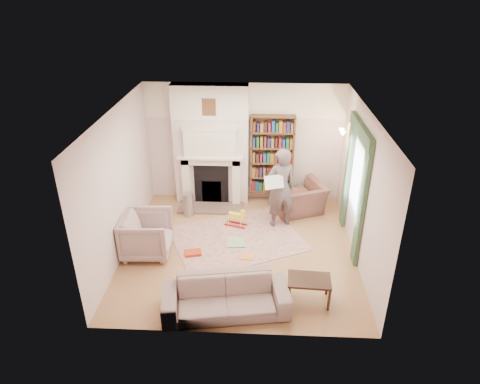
# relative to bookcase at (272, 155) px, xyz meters

# --- Properties ---
(floor) EXTENTS (4.50, 4.50, 0.00)m
(floor) POSITION_rel_bookcase_xyz_m (-0.65, -2.12, -1.18)
(floor) COLOR olive
(floor) RESTS_ON ground
(ceiling) EXTENTS (4.50, 4.50, 0.00)m
(ceiling) POSITION_rel_bookcase_xyz_m (-0.65, -2.12, 1.62)
(ceiling) COLOR white
(ceiling) RESTS_ON wall_back
(wall_back) EXTENTS (4.50, 0.00, 4.50)m
(wall_back) POSITION_rel_bookcase_xyz_m (-0.65, 0.13, 0.22)
(wall_back) COLOR beige
(wall_back) RESTS_ON floor
(wall_front) EXTENTS (4.50, 0.00, 4.50)m
(wall_front) POSITION_rel_bookcase_xyz_m (-0.65, -4.37, 0.22)
(wall_front) COLOR beige
(wall_front) RESTS_ON floor
(wall_left) EXTENTS (0.00, 4.50, 4.50)m
(wall_left) POSITION_rel_bookcase_xyz_m (-2.90, -2.12, 0.22)
(wall_left) COLOR beige
(wall_left) RESTS_ON floor
(wall_right) EXTENTS (0.00, 4.50, 4.50)m
(wall_right) POSITION_rel_bookcase_xyz_m (1.60, -2.12, 0.22)
(wall_right) COLOR beige
(wall_right) RESTS_ON floor
(fireplace) EXTENTS (1.70, 0.58, 2.80)m
(fireplace) POSITION_rel_bookcase_xyz_m (-1.40, -0.07, 0.21)
(fireplace) COLOR beige
(fireplace) RESTS_ON floor
(bookcase) EXTENTS (1.00, 0.24, 1.85)m
(bookcase) POSITION_rel_bookcase_xyz_m (0.00, 0.00, 0.00)
(bookcase) COLOR brown
(bookcase) RESTS_ON floor
(window) EXTENTS (0.02, 0.90, 1.30)m
(window) POSITION_rel_bookcase_xyz_m (1.58, -1.72, 0.27)
(window) COLOR silver
(window) RESTS_ON wall_right
(curtain_left) EXTENTS (0.07, 0.32, 2.40)m
(curtain_left) POSITION_rel_bookcase_xyz_m (1.55, -2.42, 0.02)
(curtain_left) COLOR #304A30
(curtain_left) RESTS_ON floor
(curtain_right) EXTENTS (0.07, 0.32, 2.40)m
(curtain_right) POSITION_rel_bookcase_xyz_m (1.55, -1.02, 0.02)
(curtain_right) COLOR #304A30
(curtain_right) RESTS_ON floor
(pelmet) EXTENTS (0.09, 1.70, 0.24)m
(pelmet) POSITION_rel_bookcase_xyz_m (1.54, -1.72, 1.20)
(pelmet) COLOR #304A30
(pelmet) RESTS_ON wall_right
(wall_sconce) EXTENTS (0.20, 0.24, 0.24)m
(wall_sconce) POSITION_rel_bookcase_xyz_m (1.38, -0.62, 0.72)
(wall_sconce) COLOR gold
(wall_sconce) RESTS_ON wall_right
(rug) EXTENTS (3.11, 2.82, 0.01)m
(rug) POSITION_rel_bookcase_xyz_m (-0.72, -1.74, -1.17)
(rug) COLOR #BAAE8C
(rug) RESTS_ON floor
(armchair_reading) EXTENTS (1.34, 1.26, 0.70)m
(armchair_reading) POSITION_rel_bookcase_xyz_m (0.62, -0.54, -0.82)
(armchair_reading) COLOR brown
(armchair_reading) RESTS_ON floor
(armchair_left) EXTENTS (0.97, 0.94, 0.84)m
(armchair_left) POSITION_rel_bookcase_xyz_m (-2.43, -2.34, -0.75)
(armchair_left) COLOR #B5AA95
(armchair_left) RESTS_ON floor
(sofa) EXTENTS (2.12, 1.10, 0.59)m
(sofa) POSITION_rel_bookcase_xyz_m (-0.78, -3.88, -0.88)
(sofa) COLOR gray
(sofa) RESTS_ON floor
(man_reading) EXTENTS (0.76, 0.62, 1.78)m
(man_reading) POSITION_rel_bookcase_xyz_m (0.17, -1.14, -0.29)
(man_reading) COLOR #4F423F
(man_reading) RESTS_ON floor
(newspaper) EXTENTS (0.42, 0.25, 0.27)m
(newspaper) POSITION_rel_bookcase_xyz_m (0.02, -1.34, -0.05)
(newspaper) COLOR silver
(newspaper) RESTS_ON man_reading
(coffee_table) EXTENTS (0.73, 0.49, 0.45)m
(coffee_table) POSITION_rel_bookcase_xyz_m (0.57, -3.58, -0.95)
(coffee_table) COLOR #331E11
(coffee_table) RESTS_ON floor
(paraffin_heater) EXTENTS (0.31, 0.31, 0.55)m
(paraffin_heater) POSITION_rel_bookcase_xyz_m (-1.86, -0.83, -0.90)
(paraffin_heater) COLOR #95969C
(paraffin_heater) RESTS_ON floor
(rocking_horse) EXTENTS (0.51, 0.33, 0.41)m
(rocking_horse) POSITION_rel_bookcase_xyz_m (-0.77, -1.24, -0.97)
(rocking_horse) COLOR yellow
(rocking_horse) RESTS_ON rug
(board_game) EXTENTS (0.39, 0.39, 0.03)m
(board_game) POSITION_rel_bookcase_xyz_m (-0.73, -1.93, -1.15)
(board_game) COLOR #E0EC53
(board_game) RESTS_ON rug
(game_box_lid) EXTENTS (0.36, 0.28, 0.05)m
(game_box_lid) POSITION_rel_bookcase_xyz_m (-1.55, -2.35, -1.14)
(game_box_lid) COLOR #B52D14
(game_box_lid) RESTS_ON rug
(comic_annuals) EXTENTS (0.33, 0.58, 0.02)m
(comic_annuals) POSITION_rel_bookcase_xyz_m (-0.52, -2.59, -1.16)
(comic_annuals) COLOR red
(comic_annuals) RESTS_ON rug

